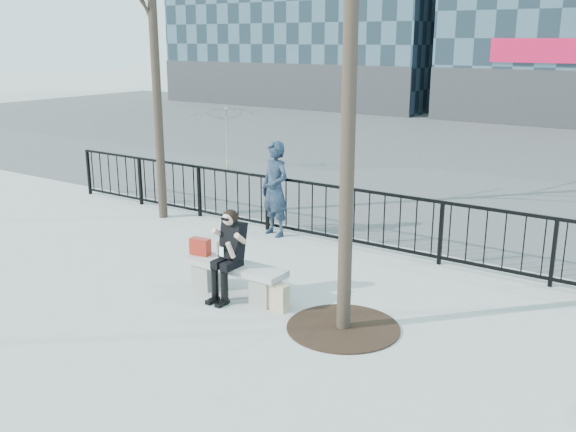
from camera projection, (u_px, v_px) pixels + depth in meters
The scene contains 10 objects.
ground at pixel (236, 295), 9.58m from camera, with size 120.00×120.00×0.00m, color #A2A39D.
street_surface at pixel (517, 152), 21.51m from camera, with size 60.00×23.00×0.01m, color #474747.
railing at pixel (337, 215), 11.82m from camera, with size 14.00×0.06×1.10m.
tree_grate at pixel (343, 327), 8.47m from camera, with size 1.50×1.50×0.02m, color black.
bench_main at pixel (235, 276), 9.50m from camera, with size 1.65×0.46×0.49m.
seated_woman at pixel (228, 255), 9.28m from camera, with size 0.50×0.64×1.34m.
handbag at pixel (200, 247), 9.81m from camera, with size 0.31×0.15×0.26m, color maroon.
shopping_bag at pixel (275, 296), 9.03m from camera, with size 0.41×0.15×0.39m, color beige.
standing_man at pixel (275, 189), 12.25m from camera, with size 0.67×0.44×1.83m, color black.
vendor_umbrella at pixel (226, 138), 18.44m from camera, with size 2.05×2.09×1.88m, color yellow.
Camera 1 is at (5.68, -6.92, 3.70)m, focal length 40.00 mm.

